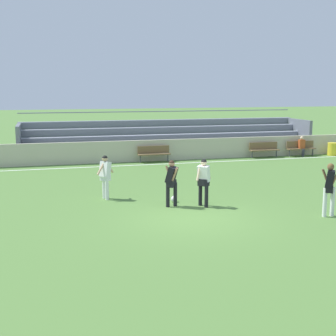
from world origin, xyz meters
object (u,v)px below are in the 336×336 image
object	(u,v)px
bleacher_stand	(170,137)
spectator_seated	(302,145)
player_dark_pressing_high	(172,179)
player_dark_wide_right	(330,185)
soccer_ball	(174,199)
player_white_on_ball	(105,173)
player_white_trailing_run	(204,178)
bench_near_wall_gap	(264,148)
bench_far_left	(154,152)
bench_far_right	(301,147)
trash_bin	(332,149)

from	to	relation	value
bleacher_stand	spectator_seated	distance (m)	7.99
player_dark_pressing_high	player_dark_wide_right	xyz separation A→B (m)	(4.48, -2.53, 0.07)
player_dark_pressing_high	soccer_ball	xyz separation A→B (m)	(0.26, 0.61, -0.85)
player_dark_wide_right	player_white_on_ball	bearing A→B (deg)	147.02
player_white_trailing_run	player_white_on_ball	world-z (taller)	player_white_trailing_run
player_white_on_ball	bench_near_wall_gap	bearing A→B (deg)	37.69
player_white_on_ball	bleacher_stand	bearing A→B (deg)	63.21
bench_far_left	player_dark_pressing_high	xyz separation A→B (m)	(-1.72, -9.79, 0.41)
player_dark_pressing_high	player_dark_wide_right	distance (m)	5.15
bleacher_stand	soccer_ball	xyz separation A→B (m)	(-3.07, -11.76, -1.00)
bench_near_wall_gap	bench_far_right	bearing A→B (deg)	0.00
bench_far_left	bench_far_right	bearing A→B (deg)	0.00
spectator_seated	player_white_on_ball	distance (m)	15.15
bench_far_left	player_white_trailing_run	xyz separation A→B (m)	(-0.66, -10.06, 0.44)
bench_near_wall_gap	player_white_on_ball	bearing A→B (deg)	-142.31
bench_far_left	player_white_trailing_run	world-z (taller)	player_white_trailing_run
bench_far_left	spectator_seated	world-z (taller)	spectator_seated
bench_far_left	trash_bin	bearing A→B (deg)	-1.51
spectator_seated	player_white_trailing_run	distance (m)	13.94
trash_bin	player_white_on_ball	size ratio (longest dim) A/B	0.48
bench_near_wall_gap	soccer_ball	world-z (taller)	bench_near_wall_gap
bench_near_wall_gap	soccer_ball	distance (m)	12.27
bench_far_right	player_dark_pressing_high	size ratio (longest dim) A/B	1.11
bench_near_wall_gap	player_white_trailing_run	world-z (taller)	player_white_trailing_run
player_dark_wide_right	bleacher_stand	bearing A→B (deg)	94.42
spectator_seated	trash_bin	bearing A→B (deg)	-5.06
bench_far_right	trash_bin	xyz separation A→B (m)	(1.99, -0.29, -0.16)
bench_far_left	player_dark_pressing_high	world-z (taller)	player_dark_pressing_high
bench_far_left	trash_bin	size ratio (longest dim) A/B	2.32
bench_far_right	player_white_on_ball	world-z (taller)	player_white_on_ball
bench_near_wall_gap	player_dark_wide_right	bearing A→B (deg)	-107.65
player_white_on_ball	bench_far_left	bearing A→B (deg)	64.97
soccer_ball	player_dark_pressing_high	bearing A→B (deg)	-113.05
player_white_on_ball	soccer_ball	distance (m)	2.70
bleacher_stand	bench_far_right	size ratio (longest dim) A/B	9.89
trash_bin	player_white_trailing_run	distance (m)	15.30
bleacher_stand	bench_far_right	xyz separation A→B (m)	(7.51, -2.58, -0.57)
trash_bin	player_white_trailing_run	world-z (taller)	player_white_trailing_run
player_white_trailing_run	bench_far_right	bearing A→B (deg)	45.82
bleacher_stand	bench_far_right	distance (m)	7.96
bench_near_wall_gap	player_dark_pressing_high	distance (m)	12.91
player_white_on_ball	player_dark_wide_right	world-z (taller)	player_dark_wide_right
bench_far_left	bench_far_right	xyz separation A→B (m)	(9.12, 0.00, 0.00)
bleacher_stand	player_dark_wide_right	world-z (taller)	bleacher_stand
trash_bin	bench_far_right	bearing A→B (deg)	171.64
trash_bin	bench_far_left	bearing A→B (deg)	178.49
soccer_ball	player_dark_wide_right	bearing A→B (deg)	-36.67
bleacher_stand	player_dark_pressing_high	bearing A→B (deg)	-105.08
bench_far_left	bench_near_wall_gap	xyz separation A→B (m)	(6.68, 0.00, 0.00)
player_white_trailing_run	player_dark_pressing_high	distance (m)	1.10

